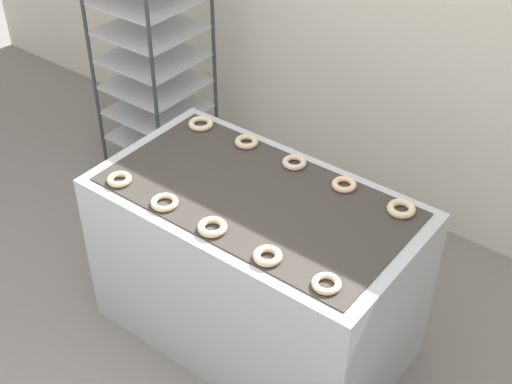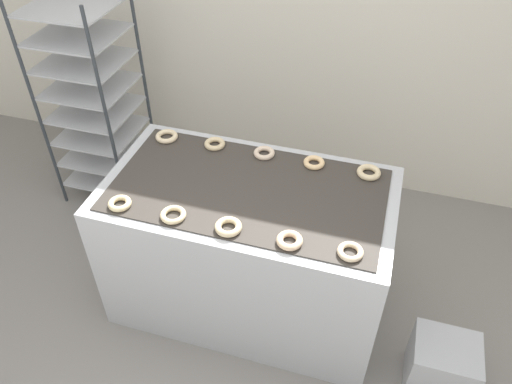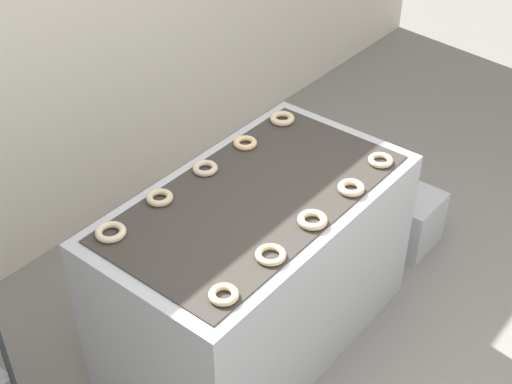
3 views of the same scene
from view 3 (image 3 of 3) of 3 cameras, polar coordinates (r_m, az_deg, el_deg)
The scene contains 13 objects.
wall_back at distance 3.99m, azimuth -16.73°, elevation 13.08°, with size 8.00×0.05×2.80m.
fryer_machine at distance 3.58m, azimuth 0.01°, elevation -6.24°, with size 1.57×0.87×0.93m.
glaze_bin at distance 4.43m, azimuth 12.31°, elevation -2.24°, with size 0.34×0.29×0.35m.
donut_near_leftmost at distance 2.77m, azimuth -2.61°, elevation -8.20°, with size 0.12×0.12×0.03m, color beige.
donut_near_left at distance 2.94m, azimuth 1.18°, elevation -5.04°, with size 0.13×0.13×0.03m, color beige.
donut_near_center at distance 3.12m, azimuth 4.50°, elevation -2.27°, with size 0.13×0.13×0.03m, color beige.
donut_near_right at distance 3.33m, azimuth 7.62°, elevation 0.34°, with size 0.13×0.13×0.03m, color beige.
donut_near_rightmost at distance 3.54m, azimuth 9.93°, elevation 2.52°, with size 0.12×0.12×0.03m, color beige.
donut_far_leftmost at distance 3.11m, azimuth -11.55°, elevation -3.17°, with size 0.13×0.13×0.03m, color beige.
donut_far_left at distance 3.27m, azimuth -7.71°, elevation -0.46°, with size 0.12×0.12×0.03m, color beige.
donut_far_center at distance 3.44m, azimuth -4.06°, elevation 1.93°, with size 0.12×0.12×0.03m, color beige.
donut_far_right at distance 3.62m, azimuth -0.86°, elevation 3.95°, with size 0.12×0.12×0.03m, color #F1C68E.
donut_far_rightmost at distance 3.82m, azimuth 2.11°, elevation 5.90°, with size 0.13×0.13×0.03m, color beige.
Camera 3 is at (-2.03, -0.96, 2.91)m, focal length 50.00 mm.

